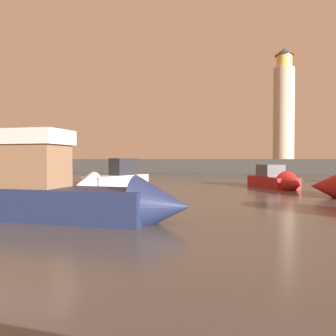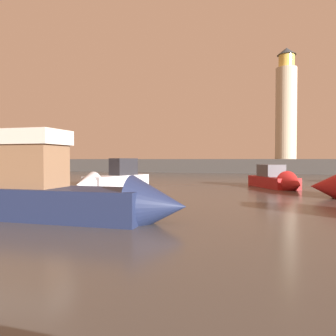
{
  "view_description": "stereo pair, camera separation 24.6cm",
  "coord_description": "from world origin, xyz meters",
  "px_view_note": "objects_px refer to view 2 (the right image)",
  "views": [
    {
      "loc": [
        6.9,
        -1.95,
        2.2
      ],
      "look_at": [
        0.02,
        20.46,
        1.58
      ],
      "focal_mm": 34.7,
      "sensor_mm": 36.0,
      "label": 1
    },
    {
      "loc": [
        7.13,
        -1.88,
        2.2
      ],
      "look_at": [
        0.02,
        20.46,
        1.58
      ],
      "focal_mm": 34.7,
      "sensor_mm": 36.0,
      "label": 2
    }
  ],
  "objects_px": {
    "motorboat_0": "(279,181)",
    "motorboat_1": "(67,190)",
    "lighthouse": "(286,107)",
    "motorboat_4": "(112,180)"
  },
  "relations": [
    {
      "from": "motorboat_0",
      "to": "motorboat_1",
      "type": "relative_size",
      "value": 0.74
    },
    {
      "from": "lighthouse",
      "to": "motorboat_4",
      "type": "height_order",
      "value": "lighthouse"
    },
    {
      "from": "motorboat_1",
      "to": "motorboat_4",
      "type": "bearing_deg",
      "value": 109.68
    },
    {
      "from": "lighthouse",
      "to": "motorboat_0",
      "type": "xyz_separation_m",
      "value": [
        -1.6,
        -28.59,
        -9.95
      ]
    },
    {
      "from": "lighthouse",
      "to": "motorboat_0",
      "type": "distance_m",
      "value": 30.31
    },
    {
      "from": "motorboat_0",
      "to": "motorboat_4",
      "type": "distance_m",
      "value": 12.6
    },
    {
      "from": "motorboat_1",
      "to": "motorboat_0",
      "type": "bearing_deg",
      "value": 64.1
    },
    {
      "from": "motorboat_4",
      "to": "lighthouse",
      "type": "bearing_deg",
      "value": 68.45
    },
    {
      "from": "lighthouse",
      "to": "motorboat_4",
      "type": "xyz_separation_m",
      "value": [
        -13.22,
        -33.47,
        -9.82
      ]
    },
    {
      "from": "motorboat_1",
      "to": "motorboat_4",
      "type": "xyz_separation_m",
      "value": [
        -3.92,
        10.97,
        -0.34
      ]
    }
  ]
}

